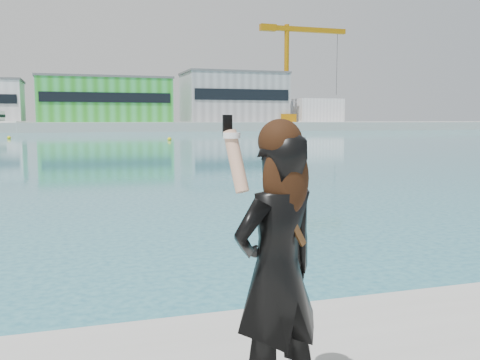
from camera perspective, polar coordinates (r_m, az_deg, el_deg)
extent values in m
cube|color=#9E9E99|center=(133.47, -17.68, 5.47)|extent=(320.00, 40.00, 2.00)
cube|color=green|center=(131.80, -14.26, 8.18)|extent=(30.00, 16.00, 10.00)
cube|color=black|center=(123.74, -14.03, 8.54)|extent=(28.50, 0.20, 2.20)
cube|color=#59595B|center=(132.09, -14.32, 10.45)|extent=(30.60, 16.32, 0.50)
cube|color=gray|center=(137.62, -0.70, 8.71)|extent=(25.00, 15.00, 12.00)
cube|color=black|center=(130.41, 0.29, 9.10)|extent=(23.75, 0.20, 2.64)
cube|color=#59595B|center=(138.02, -0.70, 11.30)|extent=(25.50, 15.30, 0.50)
cube|color=silver|center=(143.72, 8.03, 7.35)|extent=(12.00, 10.00, 6.00)
cube|color=#BF760B|center=(135.95, 4.93, 6.60)|extent=(4.00, 4.00, 2.00)
cylinder|color=#BF760B|center=(136.52, 4.98, 11.65)|extent=(1.20, 1.20, 22.00)
cube|color=#BF760B|center=(140.18, 7.37, 15.60)|extent=(20.00, 1.20, 1.20)
cube|color=#BF760B|center=(135.97, 3.00, 15.93)|extent=(4.00, 1.60, 1.60)
cylinder|color=black|center=(142.67, 10.30, 12.15)|extent=(0.10, 0.10, 16.00)
cylinder|color=silver|center=(126.50, -7.64, 7.95)|extent=(0.16, 0.16, 8.00)
cube|color=red|center=(126.75, -7.40, 9.49)|extent=(1.20, 0.04, 0.80)
sphere|color=yellow|center=(66.50, -7.54, 4.20)|extent=(0.50, 0.50, 0.50)
sphere|color=yellow|center=(77.33, -23.42, 4.04)|extent=(0.50, 0.50, 0.50)
imported|color=black|center=(3.15, 3.95, -9.95)|extent=(0.70, 0.57, 1.64)
sphere|color=black|center=(3.01, 4.31, 4.14)|extent=(0.25, 0.25, 0.25)
ellipsoid|color=black|center=(2.99, 4.92, 0.11)|extent=(0.27, 0.14, 0.44)
cylinder|color=tan|center=(2.97, -0.43, 2.01)|extent=(0.14, 0.21, 0.36)
cylinder|color=white|center=(2.99, -0.89, 4.77)|extent=(0.10, 0.10, 0.03)
cube|color=black|center=(3.02, -1.35, 5.83)|extent=(0.06, 0.03, 0.12)
cube|color=#4C2D14|center=(3.03, 5.49, -4.21)|extent=(0.22, 0.09, 0.34)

